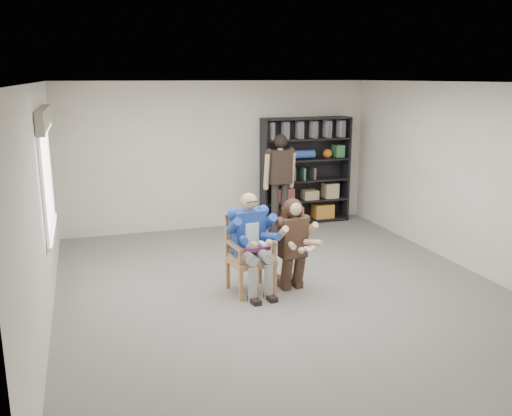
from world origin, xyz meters
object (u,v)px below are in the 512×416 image
object	(u,v)px
armchair	(251,254)
kneeling_woman	(294,246)
bookshelf	(305,171)
seated_man	(251,243)
standing_man	(280,185)

from	to	relation	value
armchair	kneeling_woman	bearing A→B (deg)	-18.51
armchair	bookshelf	world-z (taller)	bookshelf
seated_man	bookshelf	world-z (taller)	bookshelf
seated_man	bookshelf	xyz separation A→B (m)	(2.13, 3.16, 0.36)
seated_man	kneeling_woman	xyz separation A→B (m)	(0.58, -0.12, -0.06)
kneeling_woman	bookshelf	xyz separation A→B (m)	(1.55, 3.28, 0.41)
armchair	kneeling_woman	world-z (taller)	kneeling_woman
bookshelf	standing_man	distance (m)	1.02
bookshelf	standing_man	xyz separation A→B (m)	(-0.78, -0.65, -0.12)
bookshelf	armchair	bearing A→B (deg)	-123.97
seated_man	bookshelf	distance (m)	3.83
armchair	standing_man	size ratio (longest dim) A/B	0.58
armchair	kneeling_woman	distance (m)	0.60
armchair	seated_man	xyz separation A→B (m)	(0.00, -0.00, 0.16)
armchair	standing_man	distance (m)	2.88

